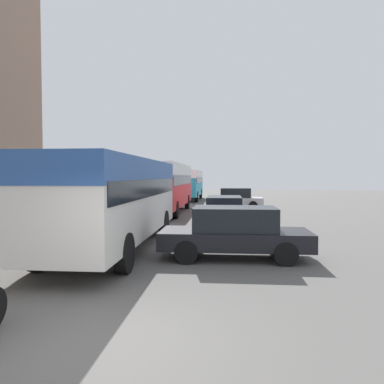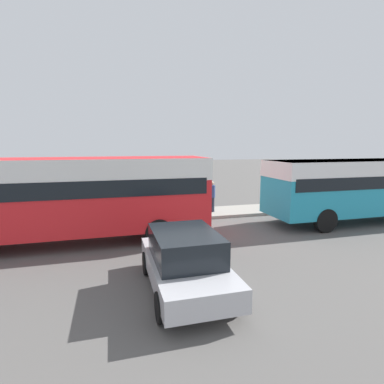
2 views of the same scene
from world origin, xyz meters
name	(u,v)px [view 2 (image 2 of 2)]	position (x,y,z in m)	size (l,w,h in m)	color
bus_following	(65,189)	(-1.99, 18.79, 2.04)	(2.59, 10.39, 3.14)	red
bus_third_in_line	(363,182)	(-1.83, 31.84, 1.90)	(2.56, 9.37, 2.92)	teal
car_crossing	(185,260)	(2.65, 22.10, 0.78)	(3.87, 1.81, 1.51)	#B7B7BC
pedestrian_near_curb	(334,187)	(-5.27, 33.25, 1.10)	(0.35, 0.35, 1.84)	#232838
pedestrian_walking_away	(212,196)	(-5.01, 25.46, 0.97)	(0.33, 0.33, 1.59)	#232838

